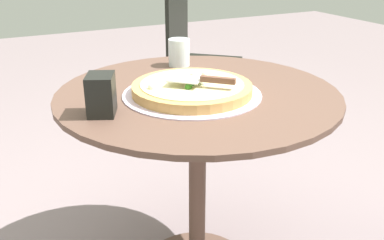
% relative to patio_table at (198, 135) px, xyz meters
% --- Properties ---
extents(patio_table, '(0.94, 0.94, 0.75)m').
position_rel_patio_table_xyz_m(patio_table, '(0.00, 0.00, 0.00)').
color(patio_table, brown).
rests_on(patio_table, ground).
extents(pizza_on_tray, '(0.45, 0.45, 0.06)m').
position_rel_patio_table_xyz_m(pizza_on_tray, '(-0.03, -0.03, 0.18)').
color(pizza_on_tray, silver).
rests_on(pizza_on_tray, patio_table).
extents(pizza_server, '(0.19, 0.18, 0.02)m').
position_rel_patio_table_xyz_m(pizza_server, '(-0.02, -0.07, 0.22)').
color(pizza_server, silver).
rests_on(pizza_server, pizza_on_tray).
extents(drinking_cup, '(0.08, 0.08, 0.11)m').
position_rel_patio_table_xyz_m(drinking_cup, '(0.08, 0.31, 0.22)').
color(drinking_cup, silver).
rests_on(drinking_cup, patio_table).
extents(napkin_dispenser, '(0.11, 0.12, 0.12)m').
position_rel_patio_table_xyz_m(napkin_dispenser, '(-0.34, -0.06, 0.22)').
color(napkin_dispenser, black).
rests_on(napkin_dispenser, patio_table).
extents(patio_chair_far, '(0.59, 0.59, 0.91)m').
position_rel_patio_table_xyz_m(patio_chair_far, '(0.64, 1.30, -0.06)').
color(patio_chair_far, black).
rests_on(patio_chair_far, ground).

